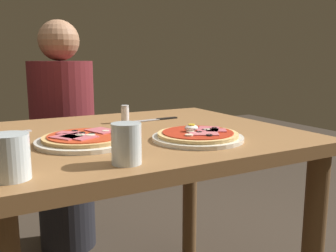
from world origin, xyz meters
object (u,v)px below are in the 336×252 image
knife (159,119)px  diner_person (64,143)px  dining_table (136,168)px  water_glass_far (10,160)px  salt_shaker (125,114)px  pizza_across_left (86,139)px  fork (3,134)px  water_glass_near (126,146)px  pizza_foreground (198,136)px

knife → diner_person: 0.67m
dining_table → water_glass_far: 0.56m
dining_table → diner_person: 0.78m
salt_shaker → diner_person: bearing=99.5°
pizza_across_left → fork: 0.31m
water_glass_far → pizza_across_left: bearing=47.4°
diner_person → pizza_across_left: bearing=81.2°
water_glass_near → diner_person: (0.11, 1.12, -0.23)m
salt_shaker → diner_person: size_ratio=0.06×
dining_table → water_glass_near: size_ratio=10.76×
fork → salt_shaker: (0.43, 0.03, 0.03)m
salt_shaker → water_glass_near: bearing=-112.0°
dining_table → pizza_across_left: 0.25m
water_glass_far → knife: size_ratio=0.47×
pizza_foreground → pizza_across_left: 0.33m
dining_table → diner_person: bearing=94.4°
pizza_foreground → pizza_across_left: (-0.31, 0.12, -0.00)m
dining_table → water_glass_near: water_glass_near is taller
pizza_across_left → water_glass_far: (-0.23, -0.25, 0.03)m
dining_table → pizza_across_left: (-0.19, -0.09, 0.14)m
dining_table → water_glass_near: 0.42m
water_glass_far → dining_table: bearing=38.4°
pizza_across_left → salt_shaker: (0.23, 0.27, 0.02)m
pizza_foreground → fork: (-0.50, 0.36, -0.01)m
fork → salt_shaker: size_ratio=2.32×
dining_table → knife: size_ratio=5.23×
water_glass_far → fork: bearing=86.7°
pizza_across_left → knife: (0.38, 0.27, -0.01)m
dining_table → water_glass_far: bearing=-141.6°
dining_table → pizza_across_left: bearing=-155.7°
water_glass_near → pizza_across_left: bearing=95.0°
pizza_across_left → diner_person: (0.13, 0.87, -0.20)m
water_glass_far → salt_shaker: size_ratio=1.38×
salt_shaker → water_glass_far: bearing=-131.6°
pizza_foreground → diner_person: 1.02m
water_glass_near → salt_shaker: water_glass_near is taller
pizza_across_left → water_glass_near: bearing=-85.0°
water_glass_far → salt_shaker: water_glass_far is taller
water_glass_far → fork: water_glass_far is taller
dining_table → knife: (0.18, 0.18, 0.13)m
water_glass_far → knife: 0.79m
pizza_across_left → water_glass_far: 0.34m
knife → salt_shaker: (-0.14, 0.00, 0.03)m
water_glass_far → diner_person: bearing=72.1°
water_glass_near → fork: 0.54m
pizza_foreground → knife: size_ratio=1.40×
water_glass_far → diner_person: diner_person is taller
knife → salt_shaker: salt_shaker is taller
dining_table → salt_shaker: bearing=78.0°
dining_table → water_glass_far: (-0.42, -0.33, 0.17)m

